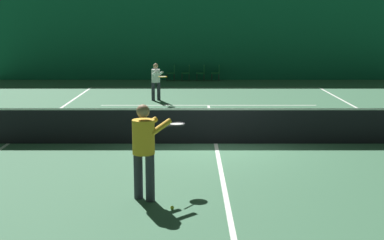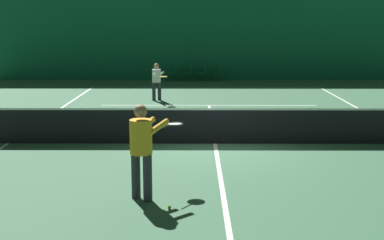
% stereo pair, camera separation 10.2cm
% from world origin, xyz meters
% --- Properties ---
extents(ground_plane, '(60.00, 60.00, 0.00)m').
position_xyz_m(ground_plane, '(0.00, 0.00, 0.00)').
color(ground_plane, '#386647').
extents(backdrop_curtain, '(23.00, 0.12, 4.82)m').
position_xyz_m(backdrop_curtain, '(0.00, 15.22, 2.41)').
color(backdrop_curtain, '#146042').
rests_on(backdrop_curtain, ground).
extents(court_line_baseline_far, '(11.00, 0.10, 0.00)m').
position_xyz_m(court_line_baseline_far, '(0.00, 11.90, 0.00)').
color(court_line_baseline_far, silver).
rests_on(court_line_baseline_far, ground).
extents(court_line_service_far, '(8.25, 0.10, 0.00)m').
position_xyz_m(court_line_service_far, '(0.00, 6.40, 0.00)').
color(court_line_service_far, silver).
rests_on(court_line_service_far, ground).
extents(court_line_sideline_left, '(0.10, 23.80, 0.00)m').
position_xyz_m(court_line_sideline_left, '(-5.50, 0.00, 0.00)').
color(court_line_sideline_left, silver).
rests_on(court_line_sideline_left, ground).
extents(court_line_centre, '(0.10, 12.80, 0.00)m').
position_xyz_m(court_line_centre, '(0.00, 0.00, 0.00)').
color(court_line_centre, silver).
rests_on(court_line_centre, ground).
extents(tennis_net, '(12.00, 0.10, 1.07)m').
position_xyz_m(tennis_net, '(0.00, 0.00, 0.51)').
color(tennis_net, black).
rests_on(tennis_net, ground).
extents(player_near, '(1.08, 1.36, 1.76)m').
position_xyz_m(player_near, '(-1.47, -4.44, 1.03)').
color(player_near, '#2D2D38').
rests_on(player_near, ground).
extents(player_far, '(0.76, 1.31, 1.50)m').
position_xyz_m(player_far, '(-2.07, 7.63, 0.88)').
color(player_far, '#2D2D38').
rests_on(player_far, ground).
extents(courtside_chair_0, '(0.44, 0.44, 0.84)m').
position_xyz_m(courtside_chair_0, '(-1.70, 14.67, 0.49)').
color(courtside_chair_0, '#2D2D2D').
rests_on(courtside_chair_0, ground).
extents(courtside_chair_1, '(0.44, 0.44, 0.84)m').
position_xyz_m(courtside_chair_1, '(-0.90, 14.67, 0.49)').
color(courtside_chair_1, '#2D2D2D').
rests_on(courtside_chair_1, ground).
extents(courtside_chair_2, '(0.44, 0.44, 0.84)m').
position_xyz_m(courtside_chair_2, '(-0.10, 14.67, 0.49)').
color(courtside_chair_2, '#2D2D2D').
rests_on(courtside_chair_2, ground).
extents(courtside_chair_3, '(0.44, 0.44, 0.84)m').
position_xyz_m(courtside_chair_3, '(0.70, 14.67, 0.49)').
color(courtside_chair_3, '#2D2D2D').
rests_on(courtside_chair_3, ground).
extents(tennis_ball, '(0.07, 0.07, 0.07)m').
position_xyz_m(tennis_ball, '(-0.97, -4.99, 0.03)').
color(tennis_ball, '#D1DB33').
rests_on(tennis_ball, ground).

